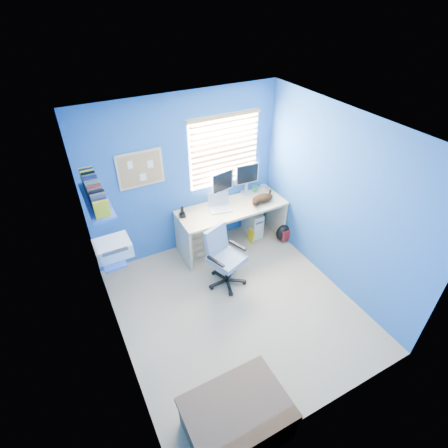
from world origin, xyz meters
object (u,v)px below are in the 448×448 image
laptop (220,203)px  tower_pc (252,222)px  cat (263,198)px  office_chair (224,264)px  desk (232,226)px

laptop → tower_pc: size_ratio=0.73×
cat → office_chair: 1.28m
laptop → desk: bearing=4.1°
cat → tower_pc: bearing=79.0°
laptop → tower_pc: bearing=17.6°
cat → desk: bearing=145.9°
cat → tower_pc: 0.61m
laptop → office_chair: size_ratio=0.37×
laptop → office_chair: bearing=-102.1°
desk → laptop: laptop is taller
tower_pc → cat: bearing=-77.7°
office_chair → cat: bearing=31.5°
laptop → tower_pc: 0.91m
cat → office_chair: office_chair is taller
laptop → tower_pc: laptop is taller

